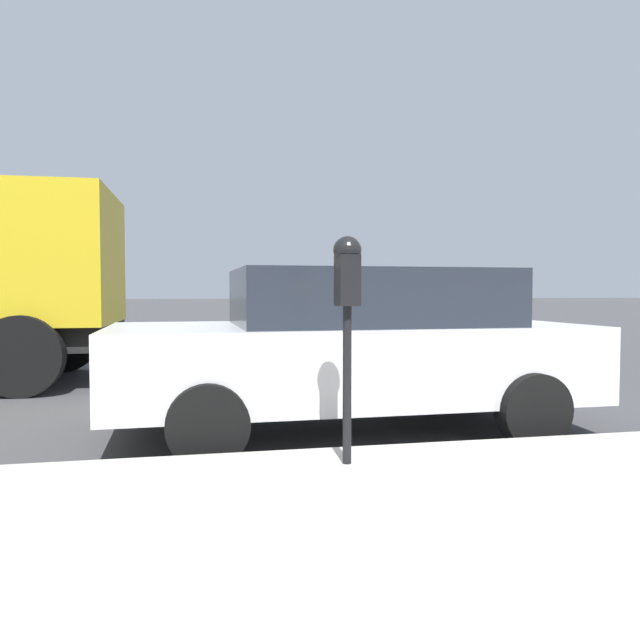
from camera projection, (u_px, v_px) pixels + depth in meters
ground_plane at (367, 410)px, 7.01m from camera, size 220.00×220.00×0.00m
parking_meter at (347, 290)px, 4.18m from camera, size 0.21×0.19×1.54m
car_white at (353, 346)px, 5.99m from camera, size 2.21×4.49×1.55m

